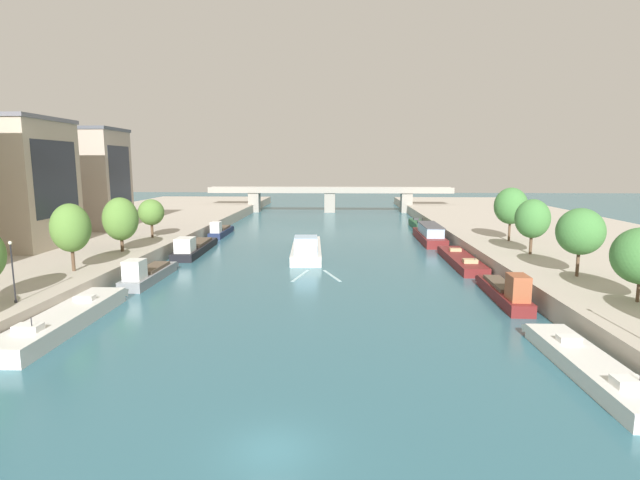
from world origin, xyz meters
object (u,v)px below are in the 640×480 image
Objects in this scene: moored_boat_left_far at (65,319)px; bridge_far at (330,196)px; tree_left_by_lamp at (71,228)px; lamppost_left_bank at (13,269)px; moored_boat_left_lone at (194,247)px; tree_left_end_of_row at (151,212)px; tree_right_second at (532,219)px; moored_boat_left_second at (148,274)px; moored_boat_right_far at (418,224)px; moored_boat_right_second at (429,234)px; moored_boat_right_upstream at (461,260)px; moored_boat_left_end at (221,231)px; tree_right_end_of_row at (580,232)px; barge_midriver at (306,248)px; moored_boat_right_near at (505,291)px; moored_boat_right_gap_after at (589,365)px; tree_left_third at (120,219)px; tree_right_distant at (511,206)px.

bridge_far is at bearing 78.81° from moored_boat_left_far.
tree_left_by_lamp is 11.58m from lamppost_left_bank.
moored_boat_left_lone is 8.29m from tree_left_end_of_row.
lamppost_left_bank is at bearing -103.29° from bridge_far.
moored_boat_left_far is 50.04m from tree_right_second.
tree_right_second is at bearing 9.51° from moored_boat_left_second.
bridge_far is (-25.72, 71.46, -2.04)m from tree_right_second.
moored_boat_right_far is (37.05, 62.18, 0.02)m from moored_boat_left_far.
lamppost_left_bank reaches higher than moored_boat_left_second.
moored_boat_right_upstream is at bearing -87.52° from moored_boat_right_second.
moored_boat_left_end is at bearing 171.69° from moored_boat_right_second.
tree_right_end_of_row is 49.30m from lamppost_left_bank.
barge_midriver is at bearing -47.83° from moored_boat_left_end.
moored_boat_right_near is at bearing 13.82° from moored_boat_left_far.
moored_boat_right_second reaches higher than moored_boat_left_lone.
moored_boat_left_far reaches higher than moored_boat_right_gap_after.
moored_boat_right_gap_after is at bearing -89.37° from moored_boat_right_second.
lamppost_left_bank reaches higher than barge_midriver.
moored_boat_right_second is 52.55m from bridge_far.
tree_left_third reaches higher than moored_boat_right_far.
tree_right_second is at bearing -27.85° from moored_boat_right_upstream.
moored_boat_right_second is at bearing 110.01° from tree_right_second.
tree_right_second is at bearing 26.96° from moored_boat_left_far.
moored_boat_right_upstream is (37.07, 26.37, -0.12)m from moored_boat_left_far.
tree_right_distant is at bearing 21.37° from moored_boat_left_second.
tree_left_by_lamp is at bearing -105.28° from moored_boat_left_lone.
moored_boat_left_lone is 45.23m from tree_right_second.
tree_left_by_lamp is (-42.39, -15.31, 5.88)m from moored_boat_right_upstream.
moored_boat_right_upstream is at bearing 115.11° from tree_right_end_of_row.
moored_boat_left_second is 34.71m from moored_boat_left_end.
moored_boat_right_upstream is at bearing 5.65° from tree_left_third.
moored_boat_left_second is 1.82× the size of tree_right_end_of_row.
moored_boat_left_end is at bearing 132.17° from barge_midriver.
barge_midriver reaches higher than moored_boat_right_upstream.
moored_boat_left_end is at bearing -161.65° from moored_boat_right_far.
moored_boat_left_end is 36.64m from moored_boat_right_second.
moored_boat_left_lone is 12.88m from tree_left_third.
moored_boat_right_upstream is 12.10m from tree_right_distant.
tree_right_second is at bearing -70.21° from bridge_far.
moored_boat_right_upstream is 1.00× the size of moored_boat_right_second.
barge_midriver is 1.36× the size of moored_boat_right_gap_after.
tree_left_third is at bearing 145.33° from moored_boat_right_gap_after.
tree_left_by_lamp is (-42.35, 1.95, 5.49)m from moored_boat_right_near.
tree_left_end_of_row is at bearing 93.56° from tree_left_third.
tree_right_distant is at bearing -53.33° from moored_boat_right_second.
tree_left_by_lamp is at bearing -88.13° from tree_left_end_of_row.
moored_boat_right_second is at bearing 38.89° from tree_left_by_lamp.
tree_right_distant is (51.23, -1.02, 1.21)m from tree_left_end_of_row.
moored_boat_right_gap_after is at bearing -90.65° from moored_boat_right_near.
tree_left_end_of_row reaches higher than moored_boat_right_near.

